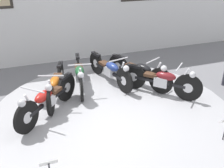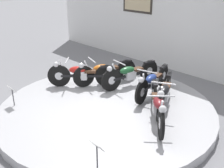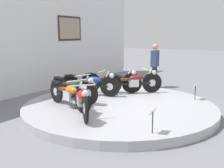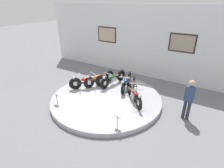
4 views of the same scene
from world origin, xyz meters
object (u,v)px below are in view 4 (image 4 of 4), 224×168
motorcycle_black (135,87)px  info_placard_front_centre (117,119)px  info_placard_front_left (56,96)px  visitor_standing (189,98)px  motorcycle_green (113,78)px  motorcycle_blue (126,82)px  motorcycle_red (88,81)px  motorcycle_maroon (134,94)px  motorcycle_orange (99,78)px

motorcycle_black → info_placard_front_centre: motorcycle_black is taller
info_placard_front_left → visitor_standing: visitor_standing is taller
motorcycle_green → visitor_standing: (3.97, -0.81, 0.40)m
motorcycle_blue → visitor_standing: 3.28m
motorcycle_black → visitor_standing: (2.50, -0.42, 0.39)m
motorcycle_red → motorcycle_black: bearing=14.7°
motorcycle_red → visitor_standing: bearing=2.5°
motorcycle_blue → motorcycle_maroon: (0.93, -1.02, 0.01)m
motorcycle_red → motorcycle_green: 1.38m
motorcycle_blue → motorcycle_black: bearing=-30.4°
motorcycle_orange → motorcycle_maroon: size_ratio=1.26×
motorcycle_red → info_placard_front_left: bearing=-96.7°
info_placard_front_centre → visitor_standing: 2.96m
motorcycle_red → info_placard_front_centre: size_ratio=2.87×
visitor_standing → motorcycle_green: bearing=168.5°
motorcycle_orange → info_placard_front_left: bearing=-101.1°
motorcycle_blue → info_placard_front_left: bearing=-123.8°
motorcycle_blue → visitor_standing: bearing=-14.3°
info_placard_front_centre → motorcycle_maroon: bearing=96.7°
motorcycle_green → motorcycle_black: bearing=-14.7°
motorcycle_green → motorcycle_blue: size_ratio=1.01×
info_placard_front_left → visitor_standing: size_ratio=0.29×
motorcycle_green → visitor_standing: 4.07m
motorcycle_black → info_placard_front_left: bearing=-135.7°
motorcycle_orange → motorcycle_blue: (1.46, 0.39, 0.00)m
motorcycle_maroon → info_placard_front_left: bearing=-146.4°
info_placard_front_left → motorcycle_orange: bearing=78.9°
info_placard_front_left → motorcycle_maroon: bearing=33.6°
info_placard_front_centre → visitor_standing: (2.00, 2.14, 0.42)m
motorcycle_blue → visitor_standing: (3.15, -0.81, 0.40)m
motorcycle_red → motorcycle_green: (0.93, 1.02, -0.00)m
motorcycle_black → info_placard_front_centre: bearing=-79.0°
motorcycle_black → info_placard_front_centre: size_ratio=3.52×
motorcycle_maroon → visitor_standing: (2.23, 0.21, 0.39)m
info_placard_front_left → visitor_standing: bearing=22.6°
motorcycle_maroon → info_placard_front_left: 3.48m
motorcycle_orange → motorcycle_red: bearing=-113.9°
info_placard_front_left → motorcycle_red: bearing=83.3°
motorcycle_orange → motorcycle_green: 0.76m
motorcycle_blue → motorcycle_red: bearing=-149.7°
info_placard_front_left → info_placard_front_centre: 3.12m
motorcycle_blue → motorcycle_green: bearing=-180.0°
motorcycle_red → info_placard_front_centre: 3.48m
motorcycle_green → info_placard_front_centre: (1.96, -2.94, -0.02)m
motorcycle_green → motorcycle_black: size_ratio=1.09×
motorcycle_blue → motorcycle_maroon: 1.38m
motorcycle_black → visitor_standing: visitor_standing is taller
info_placard_front_left → info_placard_front_centre: bearing=0.0°
motorcycle_orange → motorcycle_maroon: 2.47m
motorcycle_blue → motorcycle_black: size_ratio=1.08×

